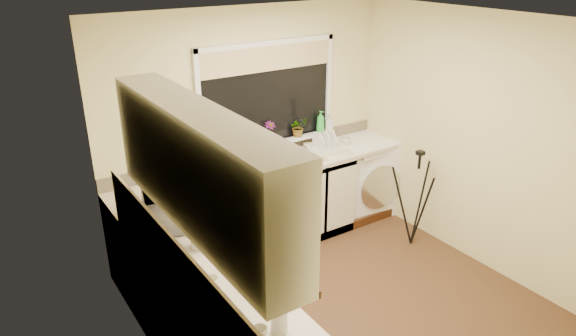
{
  "coord_description": "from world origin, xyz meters",
  "views": [
    {
      "loc": [
        -2.49,
        -2.93,
        2.93
      ],
      "look_at": [
        -0.17,
        0.55,
        1.15
      ],
      "focal_mm": 32.21,
      "sensor_mm": 36.0,
      "label": 1
    }
  ],
  "objects": [
    {
      "name": "wall_back",
      "position": [
        0.0,
        1.5,
        1.23
      ],
      "size": [
        3.2,
        0.0,
        3.2
      ],
      "primitive_type": "plane",
      "rotation": [
        1.57,
        0.0,
        0.0
      ],
      "color": "beige",
      "rests_on": "ground"
    },
    {
      "name": "ceiling",
      "position": [
        0.0,
        0.0,
        2.45
      ],
      "size": [
        3.2,
        3.2,
        0.0
      ],
      "primitive_type": "plane",
      "rotation": [
        3.14,
        0.0,
        0.0
      ],
      "color": "white",
      "rests_on": "ground"
    },
    {
      "name": "cup_left",
      "position": [
        -1.35,
        -0.94,
        0.94
      ],
      "size": [
        0.12,
        0.12,
        0.08
      ],
      "primitive_type": "imported",
      "rotation": [
        0.0,
        0.0,
        0.38
      ],
      "color": "beige",
      "rests_on": "worktop_left"
    },
    {
      "name": "window_glass",
      "position": [
        0.2,
        1.49,
        1.55
      ],
      "size": [
        1.5,
        0.02,
        1.0
      ],
      "primitive_type": "cube",
      "color": "black",
      "rests_on": "wall_back"
    },
    {
      "name": "worktop_back",
      "position": [
        0.0,
        1.2,
        0.88
      ],
      "size": [
        3.2,
        0.6,
        0.04
      ],
      "primitive_type": "cube",
      "color": "beige",
      "rests_on": "base_cabinet_back"
    },
    {
      "name": "faucet",
      "position": [
        0.2,
        1.38,
        1.02
      ],
      "size": [
        0.03,
        0.03,
        0.24
      ],
      "primitive_type": "cylinder",
      "color": "silver",
      "rests_on": "worktop_back"
    },
    {
      "name": "splashback_left",
      "position": [
        -1.59,
        -0.3,
        1.12
      ],
      "size": [
        0.02,
        2.4,
        0.45
      ],
      "primitive_type": "cube",
      "color": "beige",
      "rests_on": "wall_left"
    },
    {
      "name": "windowsill",
      "position": [
        0.2,
        1.43,
        1.04
      ],
      "size": [
        1.6,
        0.14,
        0.03
      ],
      "primitive_type": "cube",
      "color": "white",
      "rests_on": "wall_back"
    },
    {
      "name": "tripod",
      "position": [
        1.28,
        0.34,
        0.53
      ],
      "size": [
        0.65,
        0.65,
        1.07
      ],
      "primitive_type": null,
      "rotation": [
        0.0,
        0.0,
        0.31
      ],
      "color": "black",
      "rests_on": "floor"
    },
    {
      "name": "washing_machine",
      "position": [
        1.33,
        1.24,
        0.46
      ],
      "size": [
        0.71,
        0.69,
        0.91
      ],
      "primitive_type": "cube",
      "rotation": [
        0.0,
        0.0,
        -0.11
      ],
      "color": "white",
      "rests_on": "floor"
    },
    {
      "name": "plant_a",
      "position": [
        -0.41,
        1.39,
        1.18
      ],
      "size": [
        0.14,
        0.1,
        0.26
      ],
      "primitive_type": "imported",
      "rotation": [
        0.0,
        0.0,
        0.03
      ],
      "color": "#999999",
      "rests_on": "windowsill"
    },
    {
      "name": "sink",
      "position": [
        0.2,
        1.2,
        0.91
      ],
      "size": [
        0.82,
        0.46,
        0.03
      ],
      "primitive_type": "cube",
      "color": "tan",
      "rests_on": "worktop_back"
    },
    {
      "name": "dish_rack",
      "position": [
        0.75,
        1.19,
        0.93
      ],
      "size": [
        0.51,
        0.44,
        0.06
      ],
      "primitive_type": "cube",
      "rotation": [
        0.0,
        0.0,
        -0.34
      ],
      "color": "beige",
      "rests_on": "worktop_back"
    },
    {
      "name": "cup_back",
      "position": [
        1.05,
        1.23,
        0.95
      ],
      "size": [
        0.12,
        0.12,
        0.09
      ],
      "primitive_type": "imported",
      "rotation": [
        0.0,
        0.0,
        0.04
      ],
      "color": "beige",
      "rests_on": "worktop_back"
    },
    {
      "name": "wall_right",
      "position": [
        1.6,
        0.0,
        1.23
      ],
      "size": [
        0.0,
        3.0,
        3.0
      ],
      "primitive_type": "plane",
      "rotation": [
        1.57,
        0.0,
        -1.57
      ],
      "color": "beige",
      "rests_on": "ground"
    },
    {
      "name": "plant_c",
      "position": [
        0.18,
        1.41,
        1.17
      ],
      "size": [
        0.14,
        0.14,
        0.23
      ],
      "primitive_type": "imported",
      "rotation": [
        0.0,
        0.0,
        -0.07
      ],
      "color": "#999999",
      "rests_on": "windowsill"
    },
    {
      "name": "soap_bottle_clear",
      "position": [
        0.96,
        1.41,
        1.14
      ],
      "size": [
        0.11,
        0.11,
        0.18
      ],
      "primitive_type": "imported",
      "rotation": [
        0.0,
        0.0,
        -0.43
      ],
      "color": "#999999",
      "rests_on": "windowsill"
    },
    {
      "name": "soap_bottle_green",
      "position": [
        0.85,
        1.43,
        1.17
      ],
      "size": [
        0.12,
        0.12,
        0.23
      ],
      "primitive_type": "imported",
      "rotation": [
        0.0,
        0.0,
        0.37
      ],
      "color": "green",
      "rests_on": "windowsill"
    },
    {
      "name": "worktop_left",
      "position": [
        -1.3,
        -0.3,
        0.88
      ],
      "size": [
        0.6,
        2.4,
        0.04
      ],
      "primitive_type": "cube",
      "color": "beige",
      "rests_on": "base_cabinet_left"
    },
    {
      "name": "glass_jug",
      "position": [
        -1.22,
        -0.93,
        0.97
      ],
      "size": [
        0.1,
        0.1,
        0.14
      ],
      "primitive_type": "cylinder",
      "color": "silver",
      "rests_on": "worktop_left"
    },
    {
      "name": "floor",
      "position": [
        0.0,
        0.0,
        0.0
      ],
      "size": [
        3.2,
        3.2,
        0.0
      ],
      "primitive_type": "plane",
      "color": "brown",
      "rests_on": "ground"
    },
    {
      "name": "plant_b",
      "position": [
        -0.08,
        1.43,
        1.18
      ],
      "size": [
        0.17,
        0.15,
        0.26
      ],
      "primitive_type": "imported",
      "rotation": [
        0.0,
        0.0,
        -0.27
      ],
      "color": "#999999",
      "rests_on": "windowsill"
    },
    {
      "name": "wall_left",
      "position": [
        -1.6,
        0.0,
        1.23
      ],
      "size": [
        0.0,
        3.0,
        3.0
      ],
      "primitive_type": "plane",
      "rotation": [
        1.57,
        0.0,
        1.57
      ],
      "color": "beige",
      "rests_on": "ground"
    },
    {
      "name": "steel_jar",
      "position": [
        -1.38,
        -0.39,
        0.96
      ],
      "size": [
        0.08,
        0.08,
        0.11
      ],
      "primitive_type": "cylinder",
      "color": "white",
      "rests_on": "worktop_left"
    },
    {
      "name": "splashback_back",
      "position": [
        0.0,
        1.49,
        0.97
      ],
      "size": [
        3.2,
        0.02,
        0.14
      ],
      "primitive_type": "cube",
      "color": "beige",
      "rests_on": "wall_back"
    },
    {
      "name": "kettle",
      "position": [
        -1.2,
        0.16,
        1.0
      ],
      "size": [
        0.15,
        0.15,
        0.2
      ],
      "primitive_type": "cylinder",
      "color": "silver",
      "rests_on": "worktop_left"
    },
    {
      "name": "upper_cabinet",
      "position": [
        -1.44,
        -0.45,
        1.8
      ],
      "size": [
        0.28,
        1.9,
        0.7
      ],
      "primitive_type": "cube",
      "color": "silver",
      "rests_on": "wall_left"
    },
    {
      "name": "laptop",
      "position": [
        -0.69,
        1.19,
        0.96
      ],
      "size": [
        0.36,
        0.33,
        0.24
      ],
      "rotation": [
        0.0,
        0.0,
        0.13
      ],
      "color": "#9D9DA5",
      "rests_on": "worktop_back"
    },
    {
      "name": "wall_front",
      "position": [
        0.0,
        -1.5,
        1.23
      ],
      "size": [
        3.2,
        0.0,
        3.2
      ],
      "primitive_type": "plane",
      "rotation": [
        -1.57,
        0.0,
        0.0
      ],
      "color": "beige",
      "rests_on": "ground"
    },
    {
      "name": "plant_d",
      "position": [
        0.54,
        1.43,
        1.16
      ],
      "size": [
        0.2,
        0.18,
        0.21
      ],
      "primitive_type": "imported",
      "rotation": [
        0.0,
        0.0,
        -0.08
      ],
      "color": "#999999",
      "rests_on": "windowsill"
    },
    {
      "name": "window_blind",
      "position": [
        0.2,
        1.46,
        1.92
      ],
      "size": [
        1.5,
        0.02,
        0.25
      ],
      "primitive_type": "cube",
      "color": "tan",
      "rests_on": "wall_back"
    },
    {
      "name": "microwave",
      "position": [
        -1.25,
        0.65,
        1.05
      ],
      "size": [
        0.5,
        0.63,
        0.31
      ],
      "primitive_type": "imported",
      "rotation": [
        0.0,
        0.0,
        1.32
      ],
      "color": "silver",
      "rests_on": "worktop_left"
    },
    {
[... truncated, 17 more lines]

